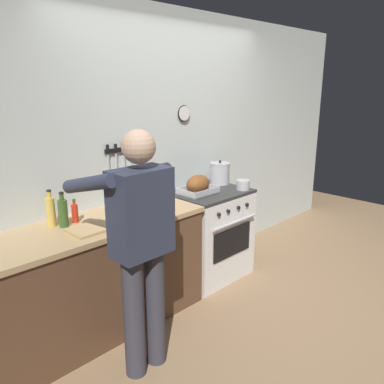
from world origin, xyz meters
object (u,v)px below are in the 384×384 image
bottle_dish_soap (164,192)px  bottle_soy_sauce (120,199)px  roasting_pan (198,185)px  stock_pot (220,173)px  cutting_board (94,228)px  bottle_hot_sauce (75,213)px  stove (208,233)px  bottle_wine_red (151,187)px  bottle_cooking_oil (51,211)px  saucepan (243,185)px  person_cook (140,239)px  bottle_olive_oil (63,212)px

bottle_dish_soap → bottle_soy_sauce: bearing=168.7°
roasting_pan → stock_pot: stock_pot is taller
cutting_board → bottle_hot_sauce: bottle_hot_sauce is taller
bottle_soy_sauce → stove: bearing=-7.2°
stock_pot → bottle_wine_red: size_ratio=0.82×
cutting_board → bottle_soy_sauce: 0.47m
bottle_cooking_oil → saucepan: bearing=-11.5°
bottle_cooking_oil → stove: bearing=-5.9°
bottle_soy_sauce → bottle_hot_sauce: (-0.42, -0.01, -0.02)m
bottle_cooking_oil → bottle_soy_sauce: bearing=-3.8°
saucepan → bottle_wine_red: size_ratio=0.43×
roasting_pan → stock_pot: bearing=14.2°
stove → person_cook: (-1.32, -0.61, 0.50)m
bottle_hot_sauce → bottle_cooking_oil: size_ratio=0.67×
saucepan → bottle_dish_soap: bottle_dish_soap is taller
stock_pot → bottle_dish_soap: stock_pot is taller
stock_pot → cutting_board: 1.67m
cutting_board → bottle_wine_red: bottle_wine_red is taller
stock_pot → bottle_cooking_oil: bearing=178.5°
stock_pot → bottle_soy_sauce: (-1.26, 0.01, -0.02)m
bottle_olive_oil → bottle_dish_soap: (0.94, -0.05, -0.02)m
stove → roasting_pan: size_ratio=2.56×
roasting_pan → bottle_dish_soap: bearing=174.1°
bottle_hot_sauce → roasting_pan: bearing=-5.2°
stove → roasting_pan: roasting_pan is taller
stock_pot → bottle_soy_sauce: stock_pot is taller
roasting_pan → bottle_cooking_oil: 1.40m
roasting_pan → bottle_olive_oil: bottle_olive_oil is taller
stock_pot → saucepan: 0.33m
stove → bottle_olive_oil: bottle_olive_oil is taller
stock_pot → bottle_wine_red: bottle_wine_red is taller
stock_pot → bottle_hot_sauce: stock_pot is taller
roasting_pan → bottle_dish_soap: 0.40m
person_cook → bottle_dish_soap: 1.01m
cutting_board → bottle_hot_sauce: bearing=95.9°
stock_pot → cutting_board: (-1.65, -0.23, -0.10)m
roasting_pan → bottle_dish_soap: size_ratio=1.60×
stove → roasting_pan: (-0.15, -0.00, 0.53)m
bottle_olive_oil → bottle_hot_sauce: 0.11m
person_cook → stock_pot: size_ratio=6.61×
person_cook → bottle_olive_oil: (-0.17, 0.69, 0.06)m
bottle_wine_red → bottle_cooking_oil: 0.93m
bottle_soy_sauce → bottle_dish_soap: (0.41, -0.08, -0.01)m
cutting_board → bottle_hot_sauce: 0.24m
bottle_hot_sauce → person_cook: bearing=-85.2°
stock_pot → bottle_soy_sauce: size_ratio=1.08×
stove → cutting_board: bearing=-175.2°
saucepan → bottle_soy_sauce: bearing=165.0°
bottle_olive_oil → bottle_wine_red: bottle_wine_red is taller
stove → saucepan: saucepan is taller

